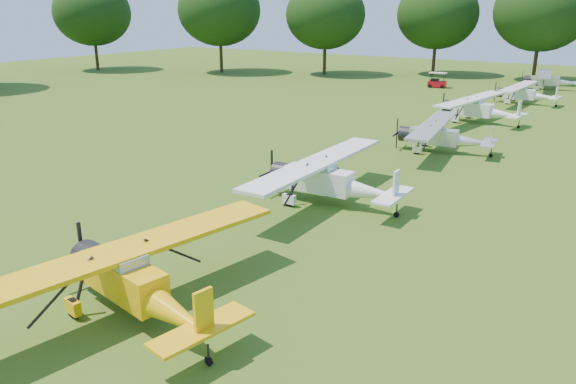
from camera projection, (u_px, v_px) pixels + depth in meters
The scene contains 9 objects.
ground at pixel (288, 227), 22.90m from camera, with size 160.00×160.00×0.00m, color #2E4D13.
tree_belt at pixel (380, 23), 18.62m from camera, with size 137.36×130.27×14.52m.
aircraft_2 at pixel (133, 279), 15.86m from camera, with size 6.80×10.76×2.11m.
aircraft_3 at pixel (328, 178), 25.27m from camera, with size 6.73×10.70×2.11m.
aircraft_4 at pixel (441, 135), 34.44m from camera, with size 6.13×9.71×1.91m.
aircraft_5 at pixel (479, 108), 43.31m from camera, with size 6.51×10.34×2.03m.
aircraft_6 at pixel (524, 93), 51.88m from camera, with size 5.77×9.18×1.81m.
aircraft_7 at pixel (550, 79), 60.92m from camera, with size 6.13×9.71×1.91m.
golf_cart at pixel (437, 83), 62.79m from camera, with size 2.11×1.50×1.66m.
Camera 1 is at (11.93, -17.65, 8.52)m, focal length 35.00 mm.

